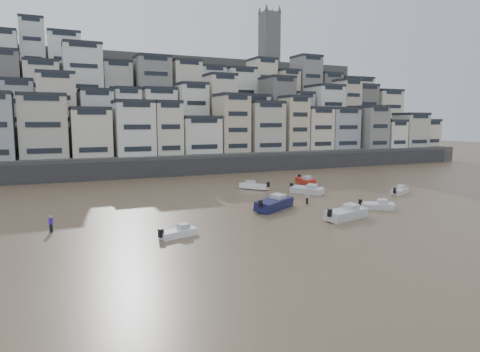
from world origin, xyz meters
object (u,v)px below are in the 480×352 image
boat_j (179,231)px  person_blue (51,224)px  boat_c (274,202)px  boat_i (305,180)px  boat_a (347,212)px  boat_d (400,190)px  boat_e (307,189)px  person_pink (307,197)px  boat_h (254,185)px  boat_b (377,205)px

boat_j → person_blue: size_ratio=2.39×
boat_c → boat_i: bearing=14.9°
boat_a → boat_d: size_ratio=1.31×
person_blue → boat_a: bearing=-14.1°
boat_e → person_pink: person_pink is taller
boat_i → boat_c: 23.39m
boat_i → boat_c: bearing=-33.3°
boat_d → boat_i: bearing=88.8°
person_pink → boat_d: bearing=2.4°
boat_h → boat_a: 24.03m
boat_j → person_blue: 13.23m
boat_e → boat_j: 29.81m
boat_a → person_blue: person_blue is taller
boat_e → boat_b: boat_e is taller
boat_a → boat_i: bearing=51.3°
boat_e → person_blue: person_blue is taller
boat_h → person_pink: bearing=148.3°
boat_e → boat_i: (5.52, 8.90, 0.03)m
boat_h → boat_b: size_ratio=1.20×
boat_d → boat_e: bearing=127.3°
boat_a → person_pink: person_pink is taller
boat_h → boat_j: boat_h is taller
boat_e → boat_a: bearing=-49.9°
boat_c → person_pink: bearing=-19.0°
boat_d → boat_b: bearing=-173.4°
boat_i → person_pink: (-10.04, -15.78, 0.07)m
boat_i → boat_a: size_ratio=0.92×
boat_j → person_pink: bearing=6.6°
boat_c → person_pink: (5.85, 1.38, -0.13)m
boat_j → boat_i: bearing=21.9°
boat_h → boat_b: boat_h is taller
boat_i → boat_a: bearing=-14.1°
boat_e → boat_c: (-10.37, -8.26, 0.23)m
boat_j → boat_b: (26.72, 2.21, 0.04)m
boat_h → boat_a: bearing=144.4°
boat_h → boat_e: boat_e is taller
boat_d → person_pink: person_pink is taller
boat_b → boat_c: 13.11m
person_blue → person_pink: (31.84, 1.99, 0.00)m
boat_a → person_pink: size_ratio=3.65×
boat_e → boat_a: boat_a is taller
boat_j → boat_d: bearing=-2.7°
boat_i → boat_j: size_ratio=1.42×
boat_a → boat_e: bearing=56.3°
boat_e → boat_a: size_ratio=0.88×
boat_h → boat_b: 22.29m
boat_h → person_blue: size_ratio=3.09×
boat_e → person_pink: size_ratio=3.23×
boat_h → boat_b: (6.91, -21.20, -0.12)m
boat_j → boat_a: 19.60m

